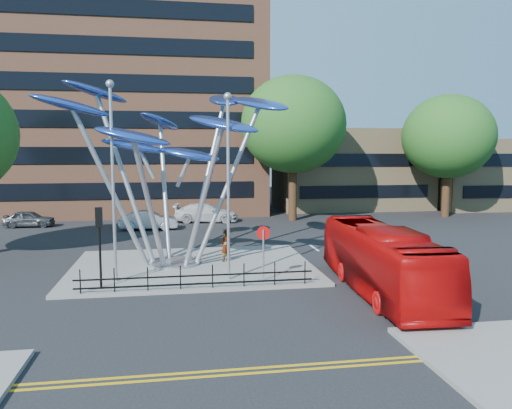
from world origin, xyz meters
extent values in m
plane|color=black|center=(0.00, 0.00, 0.00)|extent=(120.00, 120.00, 0.00)
cube|color=slate|center=(-1.00, 6.00, 0.07)|extent=(12.00, 9.00, 0.15)
cube|color=gold|center=(0.00, -6.00, 0.01)|extent=(40.00, 0.12, 0.01)
cube|color=gold|center=(0.00, -6.30, 0.01)|extent=(40.00, 0.12, 0.01)
cube|color=#955C41|center=(-6.00, 32.00, 15.00)|extent=(25.00, 15.00, 30.00)
cube|color=tan|center=(16.00, 30.00, 4.00)|extent=(15.00, 8.00, 8.00)
cube|color=tan|center=(30.00, 28.00, 3.50)|extent=(12.00, 8.00, 7.00)
cylinder|color=black|center=(8.00, 22.00, 2.86)|extent=(0.70, 0.70, 5.72)
ellipsoid|color=#164D19|center=(8.00, 22.00, 8.06)|extent=(8.80, 8.80, 8.10)
cylinder|color=black|center=(22.00, 22.00, 2.53)|extent=(0.70, 0.70, 5.06)
ellipsoid|color=#164D19|center=(22.00, 22.00, 7.13)|extent=(8.00, 8.00, 7.36)
cylinder|color=#9EA0A5|center=(-2.00, 6.50, 0.21)|extent=(2.80, 2.80, 0.12)
cylinder|color=#9EA0A5|center=(-3.20, 5.90, 4.05)|extent=(0.24, 0.24, 7.80)
ellipsoid|color=blue|center=(-6.40, 4.90, 7.95)|extent=(3.92, 2.95, 1.39)
cylinder|color=#9EA0A5|center=(-2.40, 5.50, 3.35)|extent=(0.24, 0.24, 6.40)
ellipsoid|color=blue|center=(-3.60, 3.30, 6.55)|extent=(3.47, 1.78, 1.31)
cylinder|color=#9EA0A5|center=(-1.40, 5.70, 3.65)|extent=(0.24, 0.24, 7.00)
ellipsoid|color=blue|center=(0.40, 4.10, 7.15)|extent=(3.81, 3.11, 1.36)
cylinder|color=#9EA0A5|center=(-0.80, 6.50, 4.25)|extent=(0.24, 0.24, 8.20)
ellipsoid|color=blue|center=(2.60, 6.90, 8.35)|extent=(3.52, 4.06, 1.44)
cylinder|color=#9EA0A5|center=(-1.20, 7.40, 4.45)|extent=(0.24, 0.24, 8.60)
ellipsoid|color=blue|center=(1.00, 9.40, 8.75)|extent=(2.21, 3.79, 1.39)
cylinder|color=#9EA0A5|center=(-2.20, 7.50, 3.85)|extent=(0.24, 0.24, 7.40)
ellipsoid|color=blue|center=(-2.60, 10.10, 7.55)|extent=(3.02, 3.71, 1.34)
cylinder|color=#9EA0A5|center=(-3.00, 6.90, 4.55)|extent=(0.24, 0.24, 8.80)
ellipsoid|color=blue|center=(-5.80, 8.30, 8.95)|extent=(3.88, 3.60, 1.42)
ellipsoid|color=blue|center=(-3.80, 6.70, 6.15)|extent=(3.40, 1.96, 1.13)
ellipsoid|color=blue|center=(-1.10, 6.10, 5.75)|extent=(3.39, 2.16, 1.11)
cylinder|color=#9EA0A5|center=(-4.50, 3.50, 4.40)|extent=(0.14, 0.14, 8.50)
sphere|color=#9EA0A5|center=(-4.50, 3.50, 8.77)|extent=(0.36, 0.36, 0.36)
cylinder|color=#9EA0A5|center=(0.50, 3.00, 4.15)|extent=(0.14, 0.14, 8.00)
sphere|color=#9EA0A5|center=(0.50, 3.00, 8.27)|extent=(0.36, 0.36, 0.36)
cylinder|color=black|center=(-5.00, 2.50, 1.75)|extent=(0.10, 0.10, 3.20)
cube|color=black|center=(-5.00, 2.50, 3.15)|extent=(0.28, 0.18, 0.85)
sphere|color=#FF0C0C|center=(-5.00, 2.50, 3.43)|extent=(0.18, 0.18, 0.18)
cylinder|color=#9EA0A5|center=(2.00, 2.50, 1.30)|extent=(0.08, 0.08, 2.30)
cylinder|color=red|center=(2.00, 2.53, 2.30)|extent=(0.60, 0.04, 0.60)
cube|color=white|center=(2.00, 2.55, 2.30)|extent=(0.42, 0.03, 0.10)
cylinder|color=black|center=(-5.70, 1.70, 0.65)|extent=(0.05, 0.05, 1.00)
cylinder|color=black|center=(-4.36, 1.70, 0.65)|extent=(0.05, 0.05, 1.00)
cylinder|color=black|center=(-3.01, 1.70, 0.65)|extent=(0.05, 0.05, 1.00)
cylinder|color=black|center=(-1.67, 1.70, 0.65)|extent=(0.05, 0.05, 1.00)
cylinder|color=black|center=(-0.33, 1.70, 0.65)|extent=(0.05, 0.05, 1.00)
cylinder|color=black|center=(1.01, 1.70, 0.65)|extent=(0.05, 0.05, 1.00)
cylinder|color=black|center=(2.36, 1.70, 0.65)|extent=(0.05, 0.05, 1.00)
cylinder|color=black|center=(3.70, 1.70, 0.65)|extent=(0.05, 0.05, 1.00)
cube|color=black|center=(-1.00, 1.70, 0.70)|extent=(10.00, 0.06, 0.06)
cube|color=black|center=(-1.00, 1.70, 0.35)|extent=(10.00, 0.06, 0.06)
imported|color=#B40808|center=(6.60, 0.33, 1.40)|extent=(2.87, 10.19, 2.81)
imported|color=gray|center=(0.71, 6.65, 0.97)|extent=(0.70, 0.70, 1.65)
imported|color=#43464B|center=(-13.05, 21.65, 0.64)|extent=(3.80, 1.59, 1.28)
imported|color=#B8BBC1|center=(-3.82, 18.82, 0.71)|extent=(4.30, 1.55, 1.41)
imported|color=silver|center=(0.68, 22.18, 0.77)|extent=(5.49, 2.77, 1.53)
camera|label=1|loc=(-1.83, -18.94, 5.98)|focal=35.00mm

